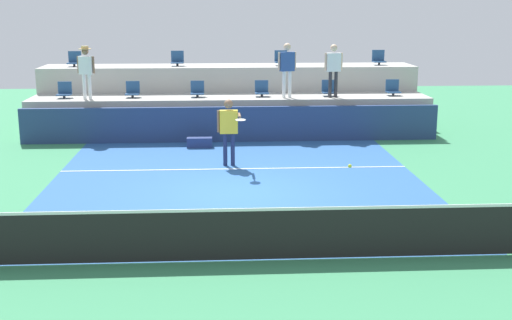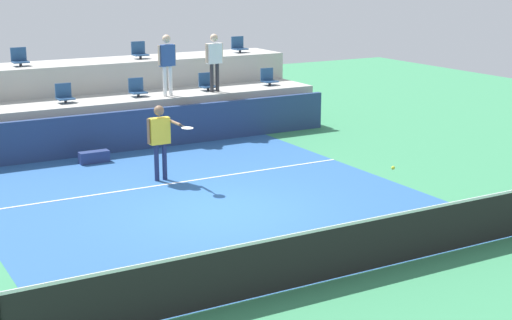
% 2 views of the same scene
% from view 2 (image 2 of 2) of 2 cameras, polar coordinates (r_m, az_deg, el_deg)
% --- Properties ---
extents(ground_plane, '(40.00, 40.00, 0.00)m').
position_cam_2_polar(ground_plane, '(15.66, -2.61, -3.87)').
color(ground_plane, '#388456').
extents(court_inner_paint, '(9.00, 10.00, 0.01)m').
position_cam_2_polar(court_inner_paint, '(16.52, -4.19, -2.91)').
color(court_inner_paint, '#285693').
rests_on(court_inner_paint, ground_plane).
extents(court_service_line, '(9.00, 0.06, 0.00)m').
position_cam_2_polar(court_service_line, '(17.74, -6.15, -1.73)').
color(court_service_line, white).
rests_on(court_service_line, ground_plane).
extents(tennis_net, '(10.48, 0.08, 1.07)m').
position_cam_2_polar(tennis_net, '(12.27, 5.97, -6.69)').
color(tennis_net, black).
rests_on(tennis_net, ground_plane).
extents(sponsor_backboard, '(13.00, 0.16, 1.10)m').
position_cam_2_polar(sponsor_backboard, '(20.87, -10.16, 2.09)').
color(sponsor_backboard, navy).
rests_on(sponsor_backboard, ground_plane).
extents(seating_tier_lower, '(13.00, 1.80, 1.25)m').
position_cam_2_polar(seating_tier_lower, '(22.06, -11.31, 2.89)').
color(seating_tier_lower, '#ADAAA3').
rests_on(seating_tier_lower, ground_plane).
extents(seating_tier_upper, '(13.00, 1.80, 2.10)m').
position_cam_2_polar(seating_tier_upper, '(23.68, -12.76, 4.63)').
color(seating_tier_upper, '#ADAAA3').
rests_on(seating_tier_upper, ground_plane).
extents(stadium_chair_lower_mid_left, '(0.44, 0.40, 0.52)m').
position_cam_2_polar(stadium_chair_lower_mid_left, '(21.54, -14.10, 4.74)').
color(stadium_chair_lower_mid_left, '#2D2D33').
rests_on(stadium_chair_lower_mid_left, seating_tier_lower).
extents(stadium_chair_lower_mid_right, '(0.44, 0.40, 0.52)m').
position_cam_2_polar(stadium_chair_lower_mid_right, '(22.19, -8.86, 5.27)').
color(stadium_chair_lower_mid_right, '#2D2D33').
rests_on(stadium_chair_lower_mid_right, seating_tier_lower).
extents(stadium_chair_lower_right, '(0.44, 0.40, 0.52)m').
position_cam_2_polar(stadium_chair_lower_right, '(23.06, -3.69, 5.74)').
color(stadium_chair_lower_right, '#2D2D33').
rests_on(stadium_chair_lower_right, seating_tier_lower).
extents(stadium_chair_lower_far_right, '(0.44, 0.40, 0.52)m').
position_cam_2_polar(stadium_chair_lower_far_right, '(24.06, 0.92, 6.13)').
color(stadium_chair_lower_far_right, '#2D2D33').
rests_on(stadium_chair_lower_far_right, seating_tier_lower).
extents(stadium_chair_upper_left, '(0.44, 0.40, 0.52)m').
position_cam_2_polar(stadium_chair_upper_left, '(22.99, -17.22, 7.25)').
color(stadium_chair_upper_left, '#2D2D33').
rests_on(stadium_chair_upper_left, seating_tier_upper).
extents(stadium_chair_upper_right, '(0.44, 0.40, 0.52)m').
position_cam_2_polar(stadium_chair_upper_right, '(24.03, -8.70, 8.00)').
color(stadium_chair_upper_right, '#2D2D33').
rests_on(stadium_chair_upper_right, seating_tier_upper).
extents(stadium_chair_upper_far_right, '(0.44, 0.40, 0.52)m').
position_cam_2_polar(stadium_chair_upper_far_right, '(25.48, -1.30, 8.51)').
color(stadium_chair_upper_far_right, '#2D2D33').
rests_on(stadium_chair_upper_far_right, seating_tier_upper).
extents(tennis_player, '(0.72, 1.21, 1.78)m').
position_cam_2_polar(tennis_player, '(17.75, -7.13, 1.88)').
color(tennis_player, navy).
rests_on(tennis_player, ground_plane).
extents(spectator_in_grey, '(0.61, 0.28, 1.75)m').
position_cam_2_polar(spectator_in_grey, '(22.01, -6.66, 7.49)').
color(spectator_in_grey, white).
rests_on(spectator_in_grey, seating_tier_lower).
extents(spectator_in_white, '(0.60, 0.25, 1.70)m').
position_cam_2_polar(spectator_in_white, '(22.64, -3.13, 7.67)').
color(spectator_in_white, '#2D2D33').
rests_on(spectator_in_white, seating_tier_lower).
extents(tennis_ball, '(0.07, 0.07, 0.07)m').
position_cam_2_polar(tennis_ball, '(13.85, 10.19, -0.58)').
color(tennis_ball, '#CCE033').
extents(equipment_bag, '(0.76, 0.28, 0.30)m').
position_cam_2_polar(equipment_bag, '(19.89, -11.98, 0.22)').
color(equipment_bag, navy).
rests_on(equipment_bag, ground_plane).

